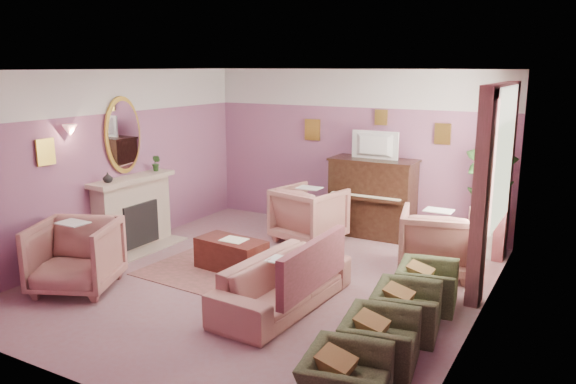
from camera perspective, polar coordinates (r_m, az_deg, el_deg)
The scene contains 48 objects.
floor at distance 7.73m, azimuth -2.31°, elevation -8.94°, with size 5.50×6.00×0.01m, color gray.
ceiling at distance 7.19m, azimuth -2.52°, elevation 12.29°, with size 5.50×6.00×0.01m, color white.
wall_back at distance 9.97m, azimuth 6.69°, elevation 4.25°, with size 5.50×0.02×2.80m, color #7A527C.
wall_front at distance 5.11m, azimuth -20.41°, elevation -4.60°, with size 5.50×0.02×2.80m, color #7A527C.
wall_left at distance 9.06m, azimuth -17.40°, elevation 2.91°, with size 0.02×6.00×2.80m, color #7A527C.
wall_right at distance 6.37m, azimuth 19.17°, elevation -1.18°, with size 0.02×6.00×2.80m, color #7A527C.
picture_rail_band at distance 9.86m, azimuth 6.83°, elevation 10.43°, with size 5.50×0.01×0.65m, color silver.
stripe_panel at distance 7.69m, azimuth 20.66°, elevation -1.47°, with size 0.01×3.00×2.15m, color gray.
fireplace_surround at distance 9.26m, azimuth -15.48°, elevation -2.16°, with size 0.30×1.40×1.10m, color #C4B099.
fireplace_inset at distance 9.23m, azimuth -14.98°, elevation -3.14°, with size 0.18×0.72×0.68m, color black.
fire_ember at distance 9.25m, azimuth -14.74°, elevation -4.25°, with size 0.06×0.54×0.10m, color #FF3D0C.
mantel_shelf at distance 9.11m, azimuth -15.55°, elevation 1.28°, with size 0.40×1.55×0.07m, color #C4B099.
hearth at distance 9.27m, azimuth -14.40°, elevation -5.54°, with size 0.55×1.50×0.02m, color #C4B099.
mirror_frame at distance 9.11m, azimuth -16.44°, elevation 5.56°, with size 0.04×0.72×1.20m, color gold.
mirror_glass at distance 9.09m, azimuth -16.33°, elevation 5.55°, with size 0.01×0.60×1.06m, color white.
sconce_shade at distance 8.33m, azimuth -21.28°, elevation 5.85°, with size 0.20×0.20×0.16m, color #F89B8E.
piano at distance 9.64m, azimuth 8.59°, elevation -0.64°, with size 1.40×0.60×1.30m, color black.
piano_keyshelf at distance 9.30m, azimuth 7.83°, elevation -0.66°, with size 1.30×0.12×0.06m, color black.
piano_keys at distance 9.30m, azimuth 7.84°, elevation -0.42°, with size 1.20×0.08×0.02m, color #FEEFCE.
piano_top at distance 9.51m, azimuth 8.72°, elevation 3.23°, with size 1.45×0.65×0.04m, color black.
television at distance 9.42m, azimuth 8.67°, elevation 4.93°, with size 0.80×0.12×0.48m, color black.
print_back_left at distance 10.23m, azimuth 2.49°, elevation 6.34°, with size 0.30×0.03×0.38m, color gold.
print_back_right at distance 9.40m, azimuth 15.44°, elevation 5.71°, with size 0.26×0.03×0.34m, color gold.
print_back_mid at distance 9.69m, azimuth 9.45°, elevation 7.49°, with size 0.22×0.03×0.26m, color gold.
print_left_wall at distance 8.22m, azimuth -23.41°, elevation 3.75°, with size 0.03×0.28×0.36m, color gold.
window_blind at distance 7.82m, azimuth 21.05°, elevation 3.40°, with size 0.03×1.40×1.80m, color silver.
curtain_left at distance 7.02m, azimuth 19.01°, elevation -0.77°, with size 0.16×0.34×2.60m, color #8C444F.
curtain_right at distance 8.80m, azimuth 21.23°, elevation 1.68°, with size 0.16×0.34×2.60m, color #8C444F.
pelmet at distance 7.76m, azimuth 20.96°, elevation 9.73°, with size 0.16×2.20×0.16m, color #8C444F.
mantel_plant at distance 9.47m, azimuth -13.24°, elevation 2.87°, with size 0.16×0.16×0.28m, color #264C1E.
mantel_vase at distance 8.75m, azimuth -17.84°, elevation 1.41°, with size 0.16×0.16×0.16m, color silver.
area_rug at distance 8.03m, azimuth -5.19°, elevation -8.11°, with size 2.50×1.80×0.01m, color #8E5853.
coffee_table at distance 8.07m, azimuth -5.77°, elevation -6.35°, with size 1.00×0.50×0.45m, color #4F1F19.
table_paper at distance 7.97m, azimuth -5.52°, elevation -4.85°, with size 0.35×0.28×0.01m, color white.
sofa at distance 6.79m, azimuth -0.48°, elevation -8.33°, with size 0.68×2.05×0.83m, color tan.
sofa_throw at distance 6.54m, azimuth 2.58°, elevation -7.42°, with size 0.10×1.56×0.57m, color #8C444F.
floral_armchair_left at distance 9.25m, azimuth 2.17°, elevation -1.97°, with size 0.97×0.97×1.02m, color tan.
floral_armchair_right at distance 8.11m, azimuth 14.90°, elevation -4.54°, with size 0.97×0.97×1.02m, color tan.
floral_armchair_front at distance 7.74m, azimuth -20.81°, elevation -5.76°, with size 0.97×0.97×1.02m, color tan.
olive_chair_a at distance 4.94m, azimuth 5.91°, elevation -17.84°, with size 0.56×0.79×0.68m, color #4C5634.
olive_chair_b at distance 5.62m, azimuth 9.35°, elevation -13.99°, with size 0.56×0.79×0.68m, color #4C5634.
olive_chair_c at distance 6.33m, azimuth 11.95°, elevation -10.94°, with size 0.56×0.79×0.68m, color #4C5634.
olive_chair_d at distance 7.06m, azimuth 13.99°, elevation -8.51°, with size 0.56×0.79×0.68m, color #4C5634.
side_table at distance 9.12m, azimuth 19.40°, elevation -3.96°, with size 0.52×0.52×0.70m, color white.
side_plant_big at distance 8.99m, azimuth 19.64°, elevation -0.78°, with size 0.30×0.30×0.34m, color #264C1E.
side_plant_small at distance 8.88m, azimuth 20.28°, elevation -1.18°, with size 0.16×0.16×0.28m, color #264C1E.
palm_pot at distance 9.12m, azimuth 19.29°, elevation -5.13°, with size 0.34×0.34×0.34m, color brown.
palm_plant at distance 8.90m, azimuth 19.71°, elevation 0.34°, with size 0.76×0.76×1.44m, color #264C1E.
Camera 1 is at (3.78, -6.11, 2.85)m, focal length 35.00 mm.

